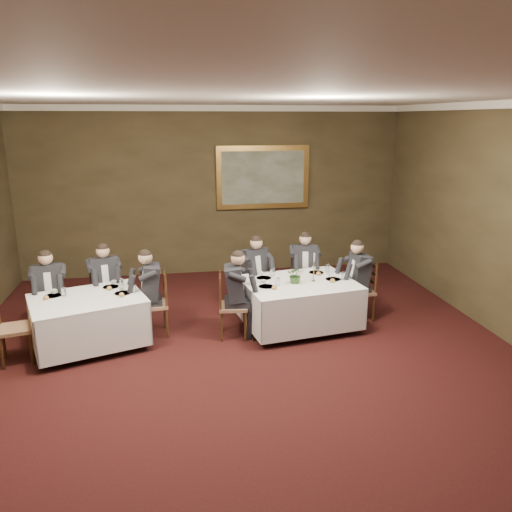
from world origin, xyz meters
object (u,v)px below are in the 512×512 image
object	(u,v)px
diner_main_endleft	(233,305)
chair_sec_backleft	(53,315)
diner_main_backright	(303,278)
chair_sec_endright	(155,317)
chair_main_endleft	(233,319)
chair_sec_endleft	(16,342)
chair_main_backright	(303,290)
diner_sec_backleft	(51,302)
chair_sec_backright	(107,306)
diner_sec_endright	(153,303)
diner_sec_backright	(106,293)
table_main	(299,300)
chair_main_backleft	(253,295)
painting	(263,177)
diner_main_backleft	(254,283)
chair_main_endright	(359,302)
candlestick	(314,271)
diner_main_endright	(359,290)
table_second	(89,318)
centerpiece	(296,274)

from	to	relation	value
diner_main_endleft	chair_sec_backleft	xyz separation A→B (m)	(-2.76, 0.60, -0.23)
diner_main_backright	chair_sec_endright	world-z (taller)	diner_main_backright
chair_main_endleft	chair_sec_endleft	xyz separation A→B (m)	(-3.03, -0.34, 0.00)
diner_main_backright	chair_sec_backleft	size ratio (longest dim) A/B	1.35
chair_main_backright	diner_sec_backleft	size ratio (longest dim) A/B	0.74
chair_main_backright	chair_sec_backright	world-z (taller)	same
diner_sec_endright	chair_sec_endleft	bearing A→B (deg)	104.50
diner_sec_backright	table_main	bearing A→B (deg)	152.02
chair_main_endleft	diner_sec_backright	size ratio (longest dim) A/B	0.74
chair_main_backleft	painting	world-z (taller)	painting
diner_main_backright	chair_sec_backright	world-z (taller)	diner_main_backright
diner_main_backleft	diner_sec_endright	world-z (taller)	same
chair_main_endright	candlestick	world-z (taller)	candlestick
diner_main_endright	chair_sec_endright	bearing A→B (deg)	86.36
chair_sec_backright	diner_sec_endright	world-z (taller)	diner_sec_endright
diner_main_backleft	chair_sec_backright	world-z (taller)	diner_main_backleft
chair_main_endleft	diner_sec_backleft	world-z (taller)	diner_sec_backleft
chair_main_backleft	diner_sec_backleft	world-z (taller)	diner_sec_backleft
chair_sec_backright	table_second	bearing A→B (deg)	65.61
diner_sec_backleft	painting	bearing A→B (deg)	-153.15
table_main	diner_main_endleft	xyz separation A→B (m)	(-1.07, -0.16, 0.06)
chair_main_backright	centerpiece	size ratio (longest dim) A/B	3.38
chair_main_endleft	chair_main_backleft	bearing A→B (deg)	159.10
diner_main_endright	chair_sec_backleft	world-z (taller)	diner_main_endright
chair_main_endleft	diner_sec_backleft	size ratio (longest dim) A/B	0.74
chair_main_backright	diner_main_backright	bearing A→B (deg)	90.00
table_second	diner_sec_backleft	size ratio (longest dim) A/B	1.38
chair_main_backleft	diner_main_endright	world-z (taller)	diner_main_endright
chair_main_backright	chair_sec_backleft	size ratio (longest dim) A/B	1.00
painting	table_main	bearing A→B (deg)	-90.00
diner_main_backleft	chair_main_endright	world-z (taller)	diner_main_backleft
diner_main_backleft	table_second	bearing A→B (deg)	-0.86
diner_sec_endright	painting	bearing A→B (deg)	-40.52
chair_main_backright	diner_main_backright	xyz separation A→B (m)	(-0.00, -0.01, 0.23)
diner_main_endright	chair_sec_endright	xyz separation A→B (m)	(-3.33, -0.05, -0.23)
chair_main_endright	centerpiece	size ratio (longest dim) A/B	3.38
diner_sec_endright	painting	size ratio (longest dim) A/B	0.68
candlestick	diner_main_backleft	bearing A→B (deg)	135.57
diner_main_endright	diner_sec_backleft	distance (m)	4.91
chair_main_backright	chair_sec_endleft	size ratio (longest dim) A/B	1.00
diner_main_backright	table_second	bearing A→B (deg)	23.71
diner_sec_endright	chair_sec_backright	bearing A→B (deg)	49.33
chair_main_endleft	candlestick	bearing A→B (deg)	102.43
chair_sec_backright	candlestick	distance (m)	3.41
table_main	chair_main_backleft	distance (m)	1.02
diner_main_endright	chair_sec_backright	distance (m)	4.16
diner_main_backleft	diner_main_endright	world-z (taller)	same
chair_main_endleft	diner_main_endright	size ratio (longest dim) A/B	0.74
diner_main_endleft	chair_main_endright	size ratio (longest dim) A/B	1.35
candlestick	painting	size ratio (longest dim) A/B	0.24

